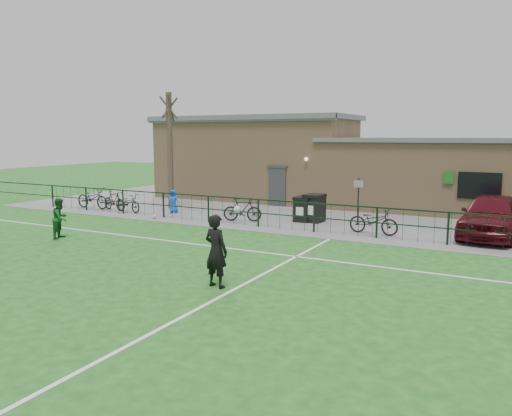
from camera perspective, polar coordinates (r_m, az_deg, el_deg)
The scene contains 21 objects.
ground at distance 13.64m, azimuth -10.07°, elevation -8.10°, with size 90.00×90.00×0.00m, color #185419.
paving_strip at distance 25.39m, azimuth 9.10°, elevation -0.45°, with size 34.00×13.00×0.02m, color slate.
pitch_line_touch at distance 20.16m, azimuth 3.77°, elevation -2.64°, with size 28.00×0.10×0.01m, color white.
pitch_line_mid at distance 16.85m, azimuth -1.61°, elevation -4.80°, with size 28.00×0.10×0.01m, color white.
pitch_line_perp at distance 12.54m, azimuth -2.78°, elevation -9.42°, with size 0.10×16.00×0.01m, color white.
perimeter_fence at distance 20.24m, azimuth 4.02°, elevation -0.88°, with size 28.00×0.10×1.20m, color black.
bare_tree at distance 26.31m, azimuth -9.81°, elevation 6.38°, with size 0.30×0.30×6.00m, color #403227.
wheelie_bin_left at distance 22.20m, azimuth 6.68°, elevation -0.12°, with size 0.76×0.86×1.15m, color black.
wheelie_bin_right at distance 22.27m, azimuth 5.41°, elevation -0.24°, with size 0.68×0.77×1.02m, color black.
sign_post at distance 21.77m, azimuth 11.59°, elevation 0.73°, with size 0.06×0.06×2.00m, color black.
car_maroon at distance 20.71m, azimuth 25.29°, elevation -0.78°, with size 1.94×4.81×1.64m, color #4C0D15.
bicycle_a at distance 27.51m, azimuth -18.18°, elevation 1.10°, with size 0.74×2.11×1.11m, color black.
bicycle_b at distance 26.52m, azimuth -15.93°, elevation 0.82°, with size 0.47×1.66×1.00m, color black.
bicycle_c at distance 25.73m, azimuth -14.38°, elevation 0.56°, with size 0.61×1.74×0.91m, color black.
bicycle_d at distance 22.21m, azimuth -1.57°, elevation -0.21°, with size 0.49×1.73×1.04m, color black.
bicycle_e at distance 19.85m, azimuth 13.28°, elevation -1.46°, with size 0.68×1.96×1.03m, color black.
spectator_child at distance 24.92m, azimuth -9.43°, elevation 0.75°, with size 0.57×0.37×1.16m, color blue.
goalkeeper_kick at distance 12.69m, azimuth -4.54°, elevation -4.80°, with size 1.63×3.41×1.88m.
outfield_player at distance 20.03m, azimuth -21.45°, elevation -1.09°, with size 0.73×0.57×1.51m, color #164F1F.
ball_ground at distance 23.46m, azimuth -11.54°, elevation -0.98°, with size 0.22×0.22×0.22m, color white.
clubhouse at distance 28.27m, azimuth 9.51°, elevation 4.94°, with size 24.25×5.40×4.96m.
Camera 1 is at (8.17, -10.24, 3.82)m, focal length 35.00 mm.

